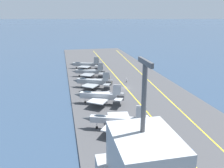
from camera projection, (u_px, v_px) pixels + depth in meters
The scene contains 13 objects.
ground_plane at pixel (126, 89), 92.43m from camera, with size 2000.00×2000.00×0.00m, color #2D425B.
carrier_deck at pixel (126, 88), 92.37m from camera, with size 205.90×42.94×0.40m, color #424244.
deck_stripe_foul_line at pixel (154, 86), 94.68m from camera, with size 185.31×0.36×0.01m, color yellow.
deck_stripe_centerline at pixel (126, 88), 92.31m from camera, with size 185.31×0.36×0.01m, color yellow.
parked_jet_nearest at pixel (118, 120), 58.63m from camera, with size 12.67×17.20×6.59m.
parked_jet_second at pixel (100, 96), 75.34m from camera, with size 11.97×16.39×6.51m.
parked_jet_third at pixel (93, 82), 91.36m from camera, with size 12.50×15.89×6.48m.
parked_jet_fourth at pixel (89, 72), 107.37m from camera, with size 12.75×15.55×6.37m.
parked_jet_fifth at pixel (86, 64), 122.66m from camera, with size 12.10×16.87×6.14m.
crew_brown_vest at pixel (142, 114), 66.41m from camera, with size 0.39×0.28×1.67m.
crew_purple_vest at pixel (147, 70), 116.45m from camera, with size 0.44×0.46×1.77m.
crew_white_vest at pixel (127, 80), 98.94m from camera, with size 0.46×0.43×1.74m.
crew_blue_vest at pixel (192, 153), 48.12m from camera, with size 0.41×0.46×1.71m.
Camera 1 is at (-84.79, 23.66, 28.73)m, focal length 38.00 mm.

